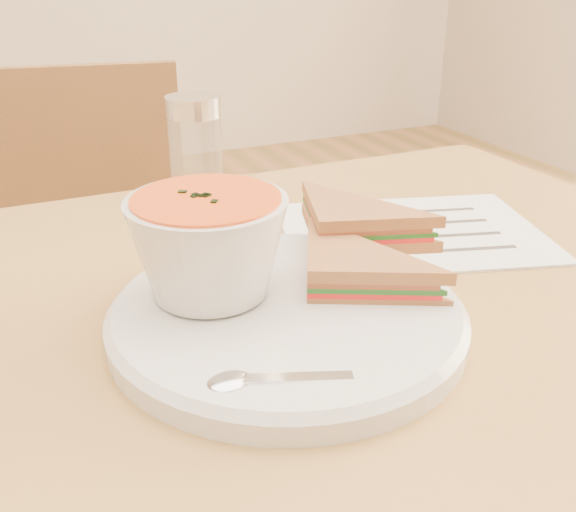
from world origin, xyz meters
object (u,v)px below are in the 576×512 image
chair_far (95,334)px  condiment_shaker (196,146)px  plate (287,317)px  soup_bowl (209,252)px

chair_far → condiment_shaker: condiment_shaker is taller
plate → condiment_shaker: size_ratio=2.37×
soup_bowl → condiment_shaker: 0.30m
chair_far → plate: chair_far is taller
soup_bowl → condiment_shaker: size_ratio=1.05×
chair_far → soup_bowl: 0.68m
plate → soup_bowl: soup_bowl is taller
soup_bowl → plate: bearing=-37.1°
chair_far → plate: (0.09, -0.60, 0.33)m
plate → condiment_shaker: condiment_shaker is taller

